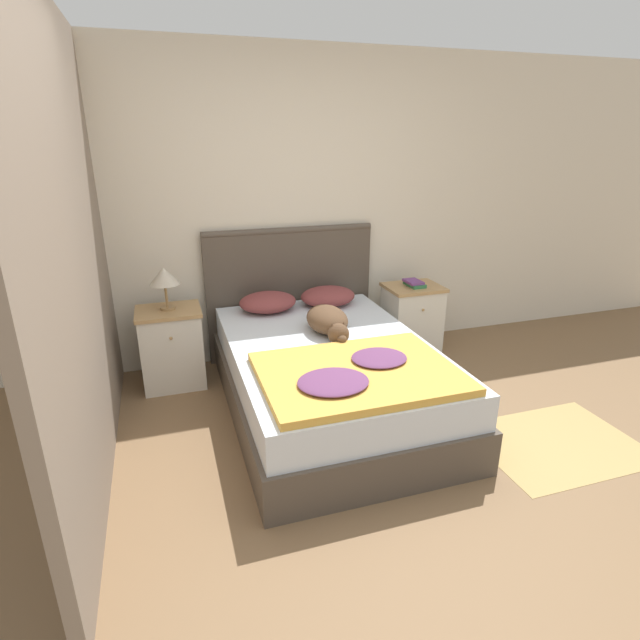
% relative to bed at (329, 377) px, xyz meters
% --- Properties ---
extents(ground_plane, '(16.00, 16.00, 0.00)m').
position_rel_bed_xyz_m(ground_plane, '(-0.11, -1.01, -0.25)').
color(ground_plane, brown).
extents(wall_back, '(9.00, 0.06, 2.55)m').
position_rel_bed_xyz_m(wall_back, '(-0.11, 1.12, 1.02)').
color(wall_back, beige).
rests_on(wall_back, ground_plane).
extents(wall_side_left, '(0.06, 3.10, 2.55)m').
position_rel_bed_xyz_m(wall_side_left, '(-1.48, 0.04, 1.02)').
color(wall_side_left, gray).
rests_on(wall_side_left, ground_plane).
extents(bed, '(1.38, 2.05, 0.52)m').
position_rel_bed_xyz_m(bed, '(0.00, 0.00, 0.00)').
color(bed, '#4C4238').
rests_on(bed, ground_plane).
extents(headboard, '(1.46, 0.06, 1.15)m').
position_rel_bed_xyz_m(headboard, '(-0.00, 1.05, 0.34)').
color(headboard, '#4C4238').
rests_on(headboard, ground_plane).
extents(nightstand_left, '(0.48, 0.40, 0.63)m').
position_rel_bed_xyz_m(nightstand_left, '(-1.04, 0.75, 0.06)').
color(nightstand_left, silver).
rests_on(nightstand_left, ground_plane).
extents(nightstand_right, '(0.48, 0.40, 0.63)m').
position_rel_bed_xyz_m(nightstand_right, '(1.04, 0.75, 0.06)').
color(nightstand_right, silver).
rests_on(nightstand_right, ground_plane).
extents(pillow_left, '(0.46, 0.37, 0.16)m').
position_rel_bed_xyz_m(pillow_left, '(-0.26, 0.79, 0.34)').
color(pillow_left, brown).
rests_on(pillow_left, bed).
extents(pillow_right, '(0.46, 0.37, 0.16)m').
position_rel_bed_xyz_m(pillow_right, '(0.26, 0.79, 0.34)').
color(pillow_right, brown).
rests_on(pillow_right, bed).
extents(quilt, '(1.16, 0.88, 0.09)m').
position_rel_bed_xyz_m(quilt, '(-0.01, -0.54, 0.29)').
color(quilt, gold).
rests_on(quilt, bed).
extents(dog, '(0.29, 0.63, 0.19)m').
position_rel_bed_xyz_m(dog, '(0.06, 0.19, 0.35)').
color(dog, brown).
rests_on(dog, bed).
extents(book_stack, '(0.15, 0.21, 0.05)m').
position_rel_bed_xyz_m(book_stack, '(1.04, 0.74, 0.40)').
color(book_stack, '#337547').
rests_on(book_stack, nightstand_right).
extents(table_lamp, '(0.22, 0.22, 0.32)m').
position_rel_bed_xyz_m(table_lamp, '(-1.04, 0.76, 0.62)').
color(table_lamp, '#9E7A4C').
rests_on(table_lamp, nightstand_left).
extents(rug, '(1.02, 0.78, 0.00)m').
position_rel_bed_xyz_m(rug, '(1.27, -0.86, -0.25)').
color(rug, tan).
rests_on(rug, ground_plane).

